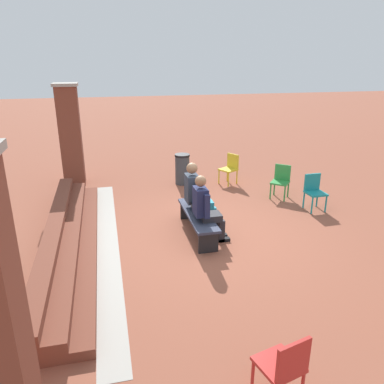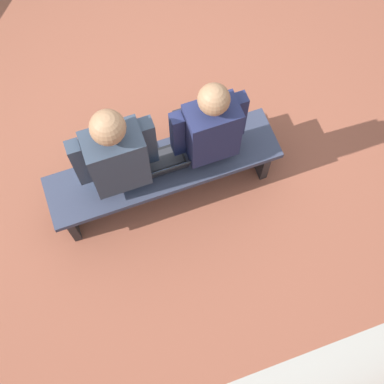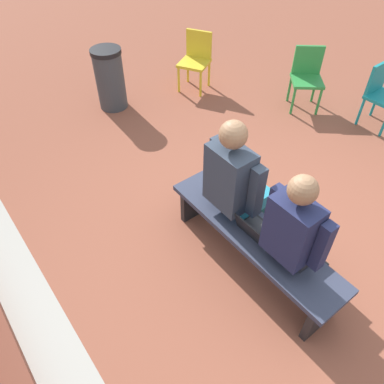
{
  "view_description": "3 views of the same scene",
  "coord_description": "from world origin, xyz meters",
  "views": [
    {
      "loc": [
        -6.68,
        1.9,
        3.38
      ],
      "look_at": [
        -0.22,
        0.38,
        1.0
      ],
      "focal_mm": 35.0,
      "sensor_mm": 36.0,
      "label": 1
    },
    {
      "loc": [
        0.4,
        1.9,
        4.11
      ],
      "look_at": [
        -0.04,
        0.68,
        0.98
      ],
      "focal_mm": 50.0,
      "sensor_mm": 36.0,
      "label": 2
    },
    {
      "loc": [
        -1.3,
        1.9,
        2.94
      ],
      "look_at": [
        0.35,
        0.63,
        0.93
      ],
      "focal_mm": 35.0,
      "sensor_mm": 36.0,
      "label": 3
    }
  ],
  "objects": [
    {
      "name": "litter_bin",
      "position": [
        3.27,
        -0.17,
        0.43
      ],
      "size": [
        0.42,
        0.42,
        0.86
      ],
      "color": "#383D42",
      "rests_on": "ground"
    },
    {
      "name": "ground_plane",
      "position": [
        0.0,
        0.0,
        0.0
      ],
      "size": [
        60.0,
        60.0,
        0.0
      ],
      "primitive_type": "plane",
      "color": "brown"
    },
    {
      "name": "plastic_chair_far_right",
      "position": [
        3.0,
        -1.49,
        0.48
      ],
      "size": [
        0.57,
        0.57,
        0.84
      ],
      "color": "gold",
      "rests_on": "ground"
    },
    {
      "name": "person_student",
      "position": [
        -0.34,
        0.13,
        0.72
      ],
      "size": [
        0.55,
        0.69,
        1.35
      ],
      "color": "#232328",
      "rests_on": "ground"
    },
    {
      "name": "bench",
      "position": [
        0.02,
        0.2,
        0.35
      ],
      "size": [
        1.8,
        0.44,
        0.45
      ],
      "color": "#33384C",
      "rests_on": "ground"
    },
    {
      "name": "brick_steps",
      "position": [
        0.02,
        2.75,
        0.17
      ],
      "size": [
        6.04,
        0.9,
        0.45
      ],
      "color": "brown",
      "rests_on": "ground"
    },
    {
      "name": "brick_pillar_right_of_steps",
      "position": [
        3.98,
        2.81,
        1.4
      ],
      "size": [
        0.64,
        0.64,
        2.77
      ],
      "color": "brown",
      "rests_on": "ground"
    },
    {
      "name": "plastic_chair_foreground",
      "position": [
        -4.03,
        0.32,
        0.48
      ],
      "size": [
        0.51,
        0.51,
        0.84
      ],
      "color": "red",
      "rests_on": "ground"
    },
    {
      "name": "plastic_chair_near_bench_right",
      "position": [
        0.69,
        -2.78,
        0.48
      ],
      "size": [
        0.43,
        0.43,
        0.84
      ],
      "color": "teal",
      "rests_on": "ground"
    },
    {
      "name": "laptop",
      "position": [
        0.01,
        0.21,
        0.5
      ],
      "size": [
        0.32,
        0.29,
        0.21
      ],
      "color": "black",
      "rests_on": "bench"
    },
    {
      "name": "plastic_chair_by_pillar",
      "position": [
        1.61,
        -2.38,
        0.48
      ],
      "size": [
        0.59,
        0.59,
        0.84
      ],
      "color": "#2D893D",
      "rests_on": "ground"
    },
    {
      "name": "person_adult",
      "position": [
        0.34,
        0.13,
        0.75
      ],
      "size": [
        0.58,
        0.74,
        1.41
      ],
      "color": "teal",
      "rests_on": "ground"
    },
    {
      "name": "concrete_strip",
      "position": [
        0.02,
        2.0,
        0.0
      ],
      "size": [
        6.84,
        0.4,
        0.01
      ],
      "primitive_type": "cube",
      "color": "#A8A399",
      "rests_on": "ground"
    }
  ]
}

